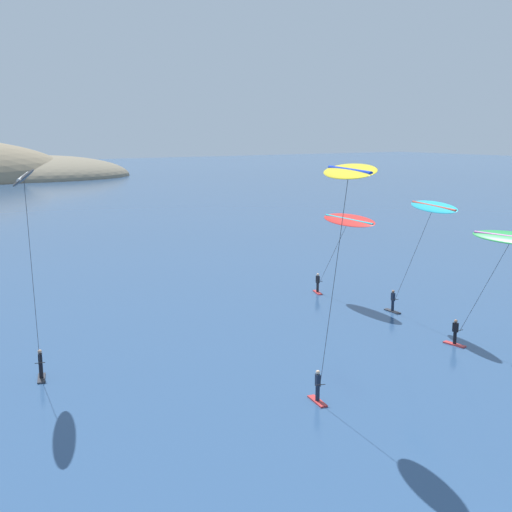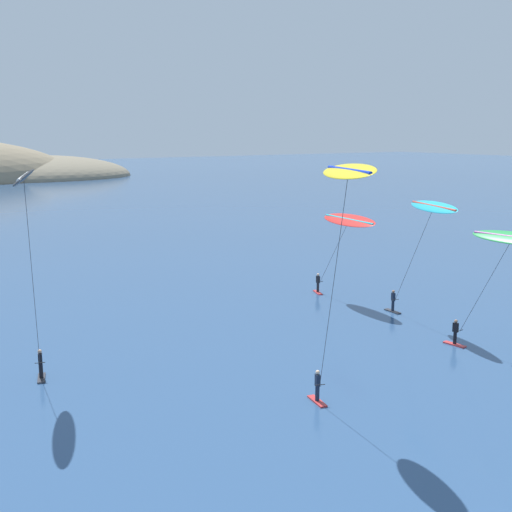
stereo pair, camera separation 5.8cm
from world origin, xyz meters
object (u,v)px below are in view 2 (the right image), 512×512
(kitesurfer_green, at_px, (507,247))
(kitesurfer_red, at_px, (347,224))
(kitesurfer_black, at_px, (25,196))
(kitesurfer_cyan, at_px, (429,217))
(kitesurfer_yellow, at_px, (345,192))

(kitesurfer_green, height_order, kitesurfer_red, kitesurfer_green)
(kitesurfer_black, xyz_separation_m, kitesurfer_red, (25.36, 4.90, -4.00))
(kitesurfer_black, height_order, kitesurfer_red, kitesurfer_black)
(kitesurfer_cyan, bearing_deg, kitesurfer_green, -94.53)
(kitesurfer_black, distance_m, kitesurfer_yellow, 15.80)
(kitesurfer_green, xyz_separation_m, kitesurfer_cyan, (0.51, 6.44, 1.08))
(kitesurfer_cyan, xyz_separation_m, kitesurfer_black, (-25.43, 3.31, 2.50))
(kitesurfer_red, bearing_deg, kitesurfer_black, -169.07)
(kitesurfer_cyan, relative_size, kitesurfer_yellow, 0.73)
(kitesurfer_red, distance_m, kitesurfer_yellow, 22.66)
(kitesurfer_cyan, bearing_deg, kitesurfer_black, 172.57)
(kitesurfer_red, relative_size, kitesurfer_yellow, 0.66)
(kitesurfer_green, distance_m, kitesurfer_black, 27.00)
(kitesurfer_black, bearing_deg, kitesurfer_red, 10.93)
(kitesurfer_cyan, xyz_separation_m, kitesurfer_red, (-0.08, 8.21, -1.50))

